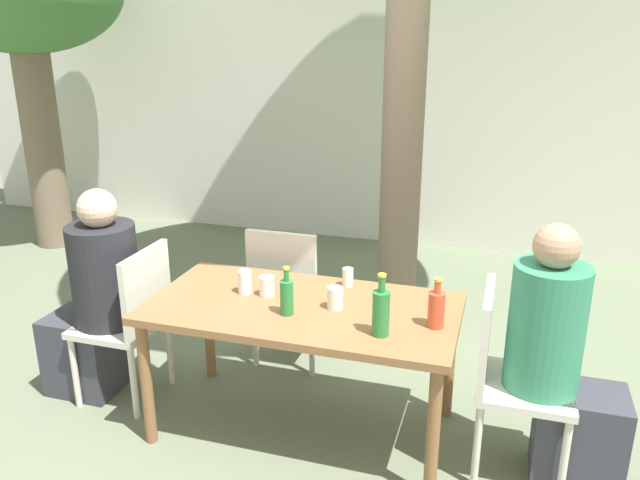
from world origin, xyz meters
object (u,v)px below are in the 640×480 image
Objects in this scene: green_bottle_0 at (287,296)px; person_seated_0 at (96,304)px; drinking_glass_2 at (267,286)px; drinking_glass_3 at (245,282)px; patio_chair_1 at (507,370)px; soda_bottle_1 at (436,308)px; person_seated_1 at (561,370)px; drinking_glass_1 at (348,277)px; drinking_glass_0 at (335,298)px; patio_chair_0 at (132,315)px; green_bottle_2 at (381,312)px; dining_table_front at (303,319)px; patio_chair_2 at (288,287)px.

person_seated_0 is at bearing 174.05° from green_bottle_0.
drinking_glass_3 is at bearing -178.54° from drinking_glass_2.
patio_chair_1 is 3.79× the size of soda_bottle_1.
person_seated_1 reaches higher than drinking_glass_1.
drinking_glass_0 is (-1.08, 0.01, 0.22)m from person_seated_1.
person_seated_0 is 1.94m from soda_bottle_1.
green_bottle_0 is 0.35m from drinking_glass_3.
patio_chair_0 is at bearing -175.91° from drinking_glass_2.
drinking_glass_3 is (-0.78, 0.26, -0.05)m from green_bottle_2.
dining_table_front is at bearing 90.00° from person_seated_1.
person_seated_1 is at bearing -1.95° from drinking_glass_3.
soda_bottle_1 is (-0.34, -0.05, 0.30)m from patio_chair_1.
green_bottle_0 is at bearing 96.82° from patio_chair_1.
dining_table_front is 1.25m from person_seated_1.
person_seated_0 is (-1.25, -0.00, -0.08)m from dining_table_front.
green_bottle_0 is (-0.04, -0.13, 0.17)m from dining_table_front.
green_bottle_0 reaches higher than drinking_glass_3.
patio_chair_2 is 7.38× the size of drinking_glass_3.
drinking_glass_0 is (-0.85, 0.01, 0.26)m from patio_chair_1.
drinking_glass_1 is (0.19, 0.43, -0.04)m from green_bottle_0.
soda_bottle_1 is at bearing -4.26° from dining_table_front.
dining_table_front is 6.44× the size of soda_bottle_1.
drinking_glass_0 is at bearing -5.19° from drinking_glass_3.
person_seated_0 reaches higher than drinking_glass_1.
patio_chair_0 is 7.38× the size of drinking_glass_3.
dining_table_front is at bearing -116.92° from drinking_glass_1.
person_seated_0 reaches higher than drinking_glass_0.
soda_bottle_1 is 0.63m from drinking_glass_1.
drinking_glass_3 is (0.91, 0.05, 0.23)m from person_seated_0.
drinking_glass_3 is at bearing 161.65° from green_bottle_2.
green_bottle_2 is at bearing -145.99° from soda_bottle_1.
drinking_glass_2 is at bearing 99.55° from patio_chair_2.
soda_bottle_1 is (0.71, 0.08, -0.00)m from green_bottle_0.
green_bottle_0 reaches higher than soda_bottle_1.
patio_chair_1 is at bearing 90.00° from person_seated_1.
green_bottle_2 is at bearing -60.61° from drinking_glass_1.
drinking_glass_0 is (1.19, 0.01, 0.26)m from patio_chair_0.
person_seated_0 is 4.19× the size of green_bottle_2.
green_bottle_0 is (0.98, -0.13, 0.30)m from patio_chair_0.
green_bottle_0 reaches higher than patio_chair_0.
drinking_glass_1 is (-1.09, 0.31, 0.21)m from person_seated_1.
dining_table_front is 0.37m from drinking_glass_1.
patio_chair_2 is 0.64m from drinking_glass_3.
patio_chair_0 is 8.25× the size of drinking_glass_0.
patio_chair_1 and patio_chair_2 have the same top height.
patio_chair_0 is (-1.02, 0.00, -0.12)m from dining_table_front.
soda_bottle_1 is at bearing 88.30° from patio_chair_0.
dining_table_front is 15.54× the size of drinking_glass_1.
patio_chair_0 is 3.10× the size of green_bottle_2.
green_bottle_2 reaches higher than green_bottle_0.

